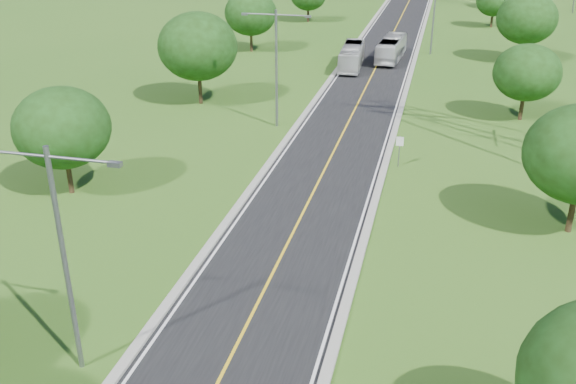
# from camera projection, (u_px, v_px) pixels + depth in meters

# --- Properties ---
(ground) EXTENTS (260.00, 260.00, 0.00)m
(ground) POSITION_uv_depth(u_px,v_px,m) (366.00, 87.00, 68.51)
(ground) COLOR #2E5A19
(ground) RESTS_ON ground
(road) EXTENTS (8.00, 150.00, 0.06)m
(road) POSITION_uv_depth(u_px,v_px,m) (373.00, 73.00, 73.81)
(road) COLOR black
(road) RESTS_ON ground
(curb_left) EXTENTS (0.50, 150.00, 0.22)m
(curb_left) POSITION_uv_depth(u_px,v_px,m) (337.00, 70.00, 74.69)
(curb_left) COLOR gray
(curb_left) RESTS_ON ground
(curb_right) EXTENTS (0.50, 150.00, 0.22)m
(curb_right) POSITION_uv_depth(u_px,v_px,m) (410.00, 75.00, 72.86)
(curb_right) COLOR gray
(curb_right) RESTS_ON ground
(speed_limit_sign) EXTENTS (0.55, 0.09, 2.40)m
(speed_limit_sign) POSITION_uv_depth(u_px,v_px,m) (400.00, 146.00, 47.26)
(speed_limit_sign) COLOR slate
(speed_limit_sign) RESTS_ON ground
(streetlight_near_left) EXTENTS (5.90, 0.25, 10.00)m
(streetlight_near_left) POSITION_uv_depth(u_px,v_px,m) (62.00, 244.00, 24.89)
(streetlight_near_left) COLOR slate
(streetlight_near_left) RESTS_ON ground
(streetlight_mid_left) EXTENTS (5.90, 0.25, 10.00)m
(streetlight_mid_left) POSITION_uv_depth(u_px,v_px,m) (276.00, 59.00, 54.08)
(streetlight_mid_left) COLOR slate
(streetlight_mid_left) RESTS_ON ground
(streetlight_far_right) EXTENTS (5.90, 0.25, 10.00)m
(streetlight_far_right) POSITION_uv_depth(u_px,v_px,m) (435.00, 7.00, 80.68)
(streetlight_far_right) COLOR slate
(streetlight_far_right) RESTS_ON ground
(tree_lb) EXTENTS (6.30, 6.30, 7.33)m
(tree_lb) POSITION_uv_depth(u_px,v_px,m) (62.00, 128.00, 41.73)
(tree_lb) COLOR black
(tree_lb) RESTS_ON ground
(tree_lc) EXTENTS (7.56, 7.56, 8.79)m
(tree_lc) POSITION_uv_depth(u_px,v_px,m) (198.00, 46.00, 60.59)
(tree_lc) COLOR black
(tree_lc) RESTS_ON ground
(tree_ld) EXTENTS (6.72, 6.72, 7.82)m
(tree_ld) POSITION_uv_depth(u_px,v_px,m) (251.00, 13.00, 82.51)
(tree_ld) COLOR black
(tree_ld) RESTS_ON ground
(tree_rc) EXTENTS (5.88, 5.88, 6.84)m
(tree_rc) POSITION_uv_depth(u_px,v_px,m) (527.00, 73.00, 56.41)
(tree_rc) COLOR black
(tree_rc) RESTS_ON ground
(tree_rd) EXTENTS (7.14, 7.14, 8.30)m
(tree_rd) POSITION_uv_depth(u_px,v_px,m) (527.00, 19.00, 76.83)
(tree_rd) COLOR black
(tree_rd) RESTS_ON ground
(tree_re) EXTENTS (5.46, 5.46, 6.35)m
(tree_re) POSITION_uv_depth(u_px,v_px,m) (494.00, 1.00, 99.11)
(tree_re) COLOR black
(tree_re) RESTS_ON ground
(bus_outbound) EXTENTS (3.03, 10.35, 2.85)m
(bus_outbound) POSITION_uv_depth(u_px,v_px,m) (391.00, 49.00, 79.18)
(bus_outbound) COLOR beige
(bus_outbound) RESTS_ON road
(bus_inbound) EXTENTS (2.86, 9.94, 2.74)m
(bus_inbound) POSITION_uv_depth(u_px,v_px,m) (352.00, 56.00, 75.57)
(bus_inbound) COLOR silver
(bus_inbound) RESTS_ON road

